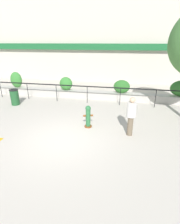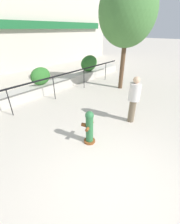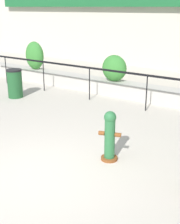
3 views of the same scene
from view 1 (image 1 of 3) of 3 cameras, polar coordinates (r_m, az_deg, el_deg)
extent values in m
plane|color=beige|center=(7.43, -9.18, -9.17)|extent=(120.00, 120.00, 0.00)
cube|color=beige|center=(18.07, 4.27, 22.57)|extent=(30.00, 1.00, 8.00)
cube|color=#195B2D|center=(17.40, 3.89, 20.49)|extent=(27.00, 0.36, 0.56)
cube|color=#B7B2A8|center=(12.66, 0.16, 5.68)|extent=(18.00, 0.70, 0.50)
cube|color=black|center=(11.39, -0.95, 8.35)|extent=(15.00, 0.05, 0.06)
cylinder|color=black|center=(14.33, -27.09, 6.55)|extent=(0.04, 0.04, 1.15)
cylinder|color=black|center=(13.12, -19.65, 6.45)|extent=(0.04, 0.04, 1.15)
cylinder|color=black|center=(12.17, -10.89, 6.19)|extent=(0.04, 0.04, 1.15)
cylinder|color=black|center=(11.54, -0.93, 5.72)|extent=(0.04, 0.04, 1.15)
cylinder|color=black|center=(11.28, 9.80, 5.02)|extent=(0.04, 0.04, 1.15)
cylinder|color=black|center=(11.44, 20.59, 4.14)|extent=(0.04, 0.04, 1.15)
ellipsoid|color=#387F33|center=(14.72, -22.94, 9.67)|extent=(0.91, 0.59, 1.18)
ellipsoid|color=#387F33|center=(12.95, -7.85, 9.16)|extent=(0.94, 0.70, 0.95)
ellipsoid|color=#2D6B28|center=(12.25, 10.31, 8.16)|extent=(1.10, 0.58, 0.90)
cylinder|color=brown|center=(8.43, -0.61, -4.65)|extent=(0.45, 0.45, 0.06)
cylinder|color=#286638|center=(8.24, -0.62, -1.82)|extent=(0.28, 0.28, 0.85)
sphere|color=#286638|center=(8.06, -0.63, 1.23)|extent=(0.25, 0.25, 0.25)
cylinder|color=brown|center=(8.36, -0.76, -0.69)|extent=(0.15, 0.17, 0.11)
cylinder|color=brown|center=(8.21, 0.58, -1.11)|extent=(0.15, 0.13, 0.09)
cylinder|color=brown|center=(8.18, -1.83, -1.23)|extent=(0.15, 0.13, 0.09)
cylinder|color=brown|center=(7.74, 12.94, -4.42)|extent=(0.29, 0.29, 0.88)
cylinder|color=silver|center=(7.45, 13.43, 0.76)|extent=(0.48, 0.48, 0.62)
sphere|color=#D6AD89|center=(7.31, 13.72, 3.86)|extent=(0.23, 0.23, 0.23)
cylinder|color=#1E5128|center=(12.23, -23.35, 4.35)|extent=(0.52, 0.52, 0.95)
cylinder|color=black|center=(12.10, -23.71, 6.62)|extent=(0.55, 0.55, 0.06)
camera|label=2|loc=(6.64, -30.37, 13.04)|focal=24.00mm
camera|label=3|loc=(2.80, 43.02, 0.67)|focal=50.00mm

